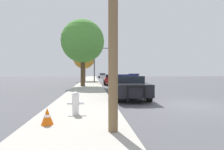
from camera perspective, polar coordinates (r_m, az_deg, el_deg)
The scene contains 11 objects.
ground_plane at distance 9.67m, azimuth 22.69°, elevation -8.87°, with size 110.00×110.00×0.00m, color #4F4F54.
sidewalk_left at distance 8.49m, azimuth -9.53°, elevation -9.74°, with size 3.00×110.00×0.13m.
police_car at distance 11.27m, azimuth 5.34°, elevation -3.52°, with size 2.27×5.27×1.49m.
fire_hydrant at distance 6.45m, azimuth -11.82°, elevation -8.68°, with size 0.59×0.26×0.81m.
traffic_light at distance 25.39m, azimuth -3.02°, elevation 5.65°, with size 3.17×0.35×5.12m.
car_background_oncoming at distance 30.90m, azimuth 7.12°, elevation -0.70°, with size 2.05×4.45×1.37m.
car_background_distant at distance 48.86m, azimuth -3.22°, elevation -0.11°, with size 2.08×4.52×1.31m.
car_background_midblock at distance 22.83m, azimuth -0.23°, elevation -1.33°, with size 2.11×4.72×1.34m.
tree_sidewalk_mid at distance 30.17m, azimuth -9.11°, elevation 5.43°, with size 3.65×3.65×5.72m.
tree_sidewalk_near at distance 19.38m, azimuth -9.54°, elevation 10.76°, with size 4.63×4.63×7.15m.
traffic_cone at distance 5.46m, azimuth -20.40°, elevation -12.54°, with size 0.35×0.35×0.48m.
Camera 1 is at (-4.63, -8.33, 1.64)m, focal length 28.00 mm.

